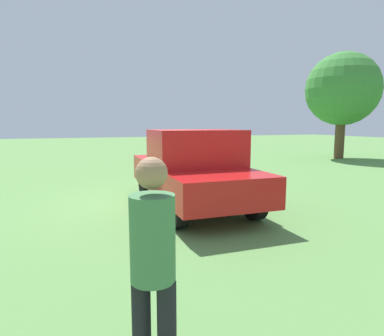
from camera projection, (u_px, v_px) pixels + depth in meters
The scene contains 4 objects.
ground_plane at pixel (156, 202), 8.05m from camera, with size 80.00×80.00×0.00m, color #5B8C47.
pickup_truck at pixel (194, 168), 7.47m from camera, with size 4.59×2.02×1.79m.
person_bystander at pixel (153, 261), 2.30m from camera, with size 0.45×0.45×1.70m.
tree_back_left at pixel (343, 90), 17.78m from camera, with size 3.92×3.92×5.74m.
Camera 1 is at (-7.66, 1.97, 1.92)m, focal length 30.65 mm.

